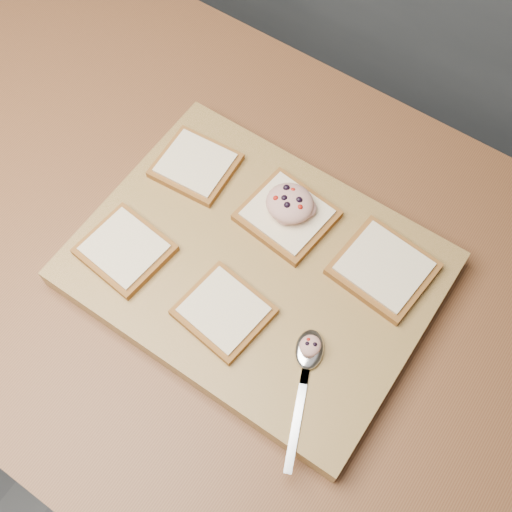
{
  "coord_description": "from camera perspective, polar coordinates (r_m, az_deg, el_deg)",
  "views": [
    {
      "loc": [
        0.19,
        -0.32,
        1.74
      ],
      "look_at": [
        -0.03,
        0.0,
        0.96
      ],
      "focal_mm": 45.0,
      "sensor_mm": 36.0,
      "label": 1
    }
  ],
  "objects": [
    {
      "name": "tuna_salad_dollop",
      "position": [
        0.9,
        3.02,
        4.72
      ],
      "size": [
        0.07,
        0.07,
        0.03
      ],
      "color": "#D49488",
      "rests_on": "bread_far_center"
    },
    {
      "name": "bread_far_right",
      "position": [
        0.89,
        11.26,
        -1.08
      ],
      "size": [
        0.13,
        0.12,
        0.02
      ],
      "color": "brown",
      "rests_on": "cutting_board"
    },
    {
      "name": "bread_far_left",
      "position": [
        0.97,
        -5.39,
        8.05
      ],
      "size": [
        0.12,
        0.11,
        0.02
      ],
      "color": "brown",
      "rests_on": "cutting_board"
    },
    {
      "name": "spoon",
      "position": [
        0.84,
        4.61,
        -9.13
      ],
      "size": [
        0.09,
        0.18,
        0.01
      ],
      "color": "silver",
      "rests_on": "cutting_board"
    },
    {
      "name": "ground",
      "position": [
        1.78,
        0.76,
        -14.49
      ],
      "size": [
        4.0,
        4.0,
        0.0
      ],
      "primitive_type": "plane",
      "color": "#515459",
      "rests_on": "ground"
    },
    {
      "name": "bread_near_left",
      "position": [
        0.91,
        -11.58,
        0.57
      ],
      "size": [
        0.12,
        0.11,
        0.02
      ],
      "color": "brown",
      "rests_on": "cutting_board"
    },
    {
      "name": "island_counter",
      "position": [
        1.34,
        0.99,
        -10.45
      ],
      "size": [
        2.0,
        0.8,
        0.9
      ],
      "color": "slate",
      "rests_on": "ground"
    },
    {
      "name": "bread_far_center",
      "position": [
        0.92,
        2.78,
        3.65
      ],
      "size": [
        0.13,
        0.12,
        0.02
      ],
      "color": "brown",
      "rests_on": "cutting_board"
    },
    {
      "name": "spoon_salad",
      "position": [
        0.83,
        4.84,
        -7.94
      ],
      "size": [
        0.03,
        0.03,
        0.02
      ],
      "color": "#D49488",
      "rests_on": "spoon"
    },
    {
      "name": "bread_near_center",
      "position": [
        0.85,
        -2.87,
        -4.93
      ],
      "size": [
        0.12,
        0.11,
        0.02
      ],
      "color": "brown",
      "rests_on": "cutting_board"
    },
    {
      "name": "cutting_board",
      "position": [
        0.91,
        -0.0,
        -1.18
      ],
      "size": [
        0.48,
        0.36,
        0.04
      ],
      "primitive_type": "cube",
      "color": "#A47D46",
      "rests_on": "island_counter"
    }
  ]
}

